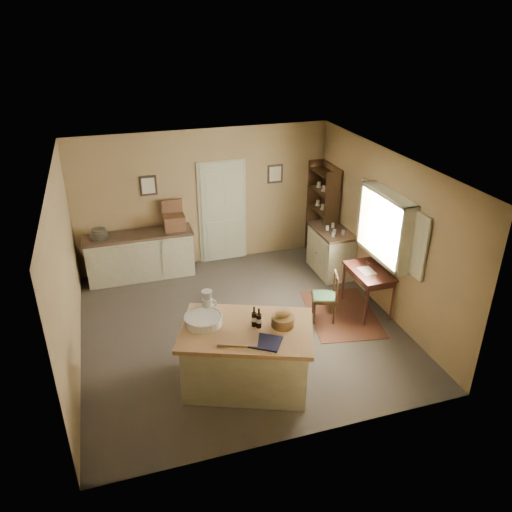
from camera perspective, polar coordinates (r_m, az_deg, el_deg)
The scene contains 16 objects.
ground at distance 8.27m, azimuth -1.83°, elevation -7.96°, with size 5.00×5.00×0.00m, color #4B4339.
wall_back at distance 9.84m, azimuth -5.92°, elevation 6.56°, with size 5.00×0.10×2.70m, color #94784E.
wall_front at distance 5.56m, azimuth 5.10°, elevation -10.33°, with size 5.00×0.10×2.70m, color #94784E.
wall_left at distance 7.41m, azimuth -20.95°, elevation -2.08°, with size 0.10×5.00×2.70m, color #94784E.
wall_right at distance 8.53m, azimuth 14.44°, elevation 2.66°, with size 0.10×5.00×2.70m, color #94784E.
ceiling at distance 7.10m, azimuth -2.14°, elevation 10.32°, with size 5.00×5.00×0.00m, color silver.
door at distance 9.98m, azimuth -3.84°, elevation 5.14°, with size 0.97×0.06×2.11m, color beige.
framed_prints at distance 9.74m, azimuth -4.83°, elevation 8.70°, with size 2.82×0.02×0.38m.
window at distance 8.26m, azimuth 14.83°, elevation 3.33°, with size 0.25×1.99×1.12m.
work_island at distance 6.86m, azimuth -1.13°, elevation -11.15°, with size 2.02×1.68×1.20m.
sideboard at distance 9.74m, azimuth -13.05°, elevation 0.24°, with size 2.01×0.57×1.18m.
rug at distance 8.68m, azimuth 9.74°, elevation -6.49°, with size 1.10×1.60×0.01m, color #502C18.
writing_desk at distance 8.55m, azimuth 12.78°, elevation -2.18°, with size 0.56×0.91×0.82m.
desk_chair at distance 8.29m, azimuth 7.78°, elevation -4.70°, with size 0.39×0.39×0.83m, color black, non-canonical shape.
right_cabinet at distance 9.79m, azimuth 8.52°, elevation 0.63°, with size 0.59×1.06×0.99m.
shelving_unit at distance 10.22m, azimuth 7.81°, elevation 4.98°, with size 0.33×0.88×1.95m.
Camera 1 is at (-1.79, -6.59, 4.66)m, focal length 35.00 mm.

